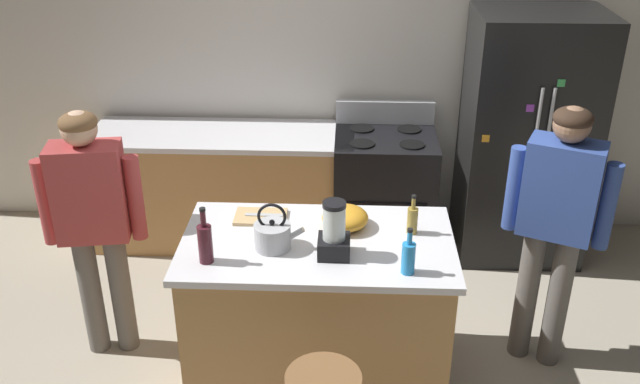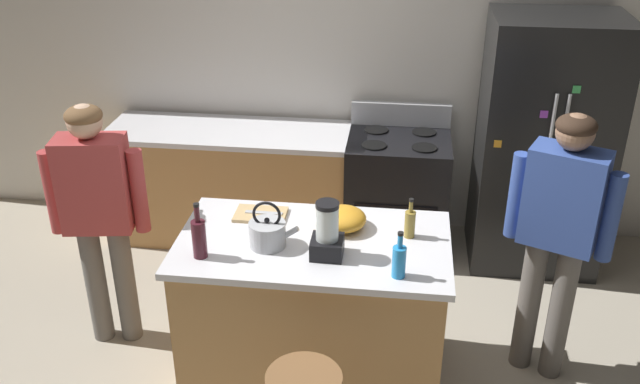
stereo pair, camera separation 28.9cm
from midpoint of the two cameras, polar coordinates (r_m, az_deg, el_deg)
name	(u,v)px [view 1 (the left image)]	position (r m, az deg, el deg)	size (l,w,h in m)	color
ground_plane	(318,369)	(4.37, -2.14, -14.36)	(14.00, 14.00, 0.00)	#B2A893
back_wall	(330,62)	(5.45, -0.76, 10.59)	(8.00, 0.10, 2.70)	silver
kitchen_island	(318,308)	(4.08, -2.25, -9.53)	(1.51, 0.86, 0.91)	#B7844C
back_counter_run	(225,187)	(5.51, -9.28, 0.39)	(2.00, 0.64, 0.91)	#B7844C
refrigerator	(526,139)	(5.28, 15.07, 4.23)	(0.90, 0.73, 1.85)	black
stove_range	(384,190)	(5.37, 3.71, 0.12)	(0.76, 0.65, 1.09)	black
person_by_island_left	(93,214)	(4.25, -19.98, -1.75)	(0.60, 0.28, 1.58)	#66605B
person_by_sink_right	(556,216)	(4.07, 16.90, -1.90)	(0.58, 0.36, 1.64)	#66605B
blender_appliance	(334,233)	(3.64, -1.12, -3.44)	(0.17, 0.17, 0.31)	black
bottle_vinegar	(412,219)	(3.88, 5.48, -2.29)	(0.06, 0.06, 0.24)	olive
bottle_wine	(205,242)	(3.66, -11.65, -4.10)	(0.08, 0.08, 0.32)	#471923
bottle_soda	(408,257)	(3.52, 4.93, -5.37)	(0.07, 0.07, 0.26)	#268CD8
mixing_bowl	(345,218)	(3.93, -0.04, -2.16)	(0.27, 0.27, 0.12)	orange
tea_kettle	(273,235)	(3.75, -6.11, -3.55)	(0.28, 0.20, 0.27)	#B7BABF
cutting_board	(261,217)	(4.07, -6.92, -2.07)	(0.30, 0.20, 0.02)	tan
chef_knife	(264,215)	(4.06, -6.65, -1.91)	(0.22, 0.03, 0.01)	#B7BABF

